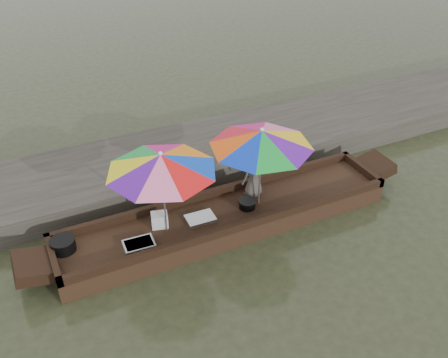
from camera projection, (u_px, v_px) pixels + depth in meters
name	position (u px, v px, depth m)	size (l,w,h in m)	color
water	(226.00, 227.00, 9.15)	(80.00, 80.00, 0.00)	#282F1C
dock	(182.00, 159.00, 10.66)	(22.00, 2.20, 0.50)	#2D2B26
boat_hull	(226.00, 219.00, 9.06)	(6.16, 1.20, 0.35)	black
cooking_pot	(63.00, 245.00, 8.06)	(0.40, 0.40, 0.21)	black
tray_crayfish	(139.00, 245.00, 8.15)	(0.50, 0.35, 0.09)	silver
tray_scallop	(200.00, 218.00, 8.75)	(0.50, 0.35, 0.06)	silver
charcoal_grill	(247.00, 204.00, 9.03)	(0.30, 0.30, 0.14)	black
supply_bag	(160.00, 220.00, 8.56)	(0.28, 0.22, 0.26)	silver
vendor	(253.00, 174.00, 9.11)	(0.47, 0.31, 0.97)	#49433D
umbrella_bow	(164.00, 193.00, 8.12)	(1.81, 1.81, 1.55)	orange
umbrella_stern	(260.00, 167.00, 8.76)	(1.81, 1.81, 1.55)	pink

